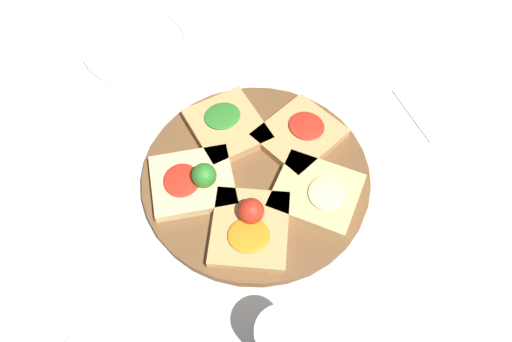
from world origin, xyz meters
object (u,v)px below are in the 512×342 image
serving_board (256,176)px  plate_left (22,303)px  napkin_stack (437,107)px  plate_right (136,44)px  water_glass (280,340)px

serving_board → plate_left: serving_board is taller
napkin_stack → plate_right: bearing=60.1°
plate_right → water_glass: 0.71m
plate_left → water_glass: 0.41m
plate_left → plate_right: bearing=-24.9°
plate_left → napkin_stack: plate_left is taller
plate_left → plate_right: 0.58m
plate_left → napkin_stack: 0.83m
plate_left → plate_right: same height
plate_right → napkin_stack: plate_right is taller
serving_board → napkin_stack: bearing=-79.9°
water_glass → napkin_stack: 0.57m
plate_left → napkin_stack: (0.20, -0.81, -0.00)m
plate_right → serving_board: bearing=-156.9°
napkin_stack → serving_board: bearing=100.1°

